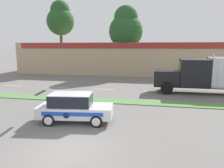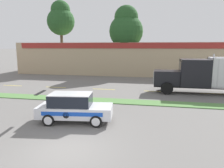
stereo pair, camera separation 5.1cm
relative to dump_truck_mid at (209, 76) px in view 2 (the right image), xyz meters
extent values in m
plane|color=slate|center=(-8.62, -13.45, -1.65)|extent=(600.00, 600.00, 0.00)
cube|color=#517F42|center=(-8.62, -4.72, -1.62)|extent=(120.00, 1.59, 0.06)
cube|color=yellow|center=(-21.04, 0.08, -1.65)|extent=(2.40, 0.14, 0.01)
cube|color=yellow|center=(-15.64, 0.08, -1.65)|extent=(2.40, 0.14, 0.01)
cube|color=yellow|center=(-10.24, 0.08, -1.65)|extent=(2.40, 0.14, 0.01)
cube|color=yellow|center=(-4.84, 0.08, -1.65)|extent=(2.40, 0.14, 0.01)
cube|color=yellow|center=(0.56, 0.08, -1.65)|extent=(2.40, 0.14, 0.01)
cube|color=black|center=(1.00, 0.00, -1.00)|extent=(12.14, 1.33, 0.18)
cube|color=black|center=(-3.85, 0.00, -0.22)|extent=(2.44, 1.98, 1.38)
cube|color=#B7B7BC|center=(-5.10, 0.00, -0.22)|extent=(0.06, 1.69, 1.17)
cube|color=black|center=(-1.31, 0.00, 0.35)|extent=(2.64, 2.42, 2.51)
cube|color=black|center=(-2.65, 0.00, 0.78)|extent=(0.04, 2.05, 1.13)
cylinder|color=silver|center=(0.11, -0.78, 1.24)|extent=(0.14, 0.14, 1.79)
cube|color=silver|center=(0.09, 0.00, 0.47)|extent=(0.16, 2.42, 2.64)
cube|color=#BCBCC1|center=(0.45, -1.22, 0.47)|extent=(0.10, 0.04, 2.50)
cylinder|color=black|center=(-3.85, -1.18, -1.09)|extent=(1.13, 0.30, 1.13)
cylinder|color=black|center=(-3.85, 1.19, -1.09)|extent=(1.13, 0.30, 1.13)
cube|color=silver|center=(-9.54, -9.93, -0.98)|extent=(4.57, 2.29, 0.66)
cube|color=black|center=(-9.80, -9.97, -0.31)|extent=(2.58, 1.83, 0.69)
cube|color=silver|center=(-9.80, -9.97, 0.06)|extent=(2.58, 1.83, 0.04)
cube|color=black|center=(-11.61, -10.20, 0.10)|extent=(0.38, 1.41, 0.03)
cube|color=blue|center=(-9.43, -10.80, -0.92)|extent=(3.48, 0.46, 0.23)
cylinder|color=black|center=(-9.75, -10.85, -0.98)|extent=(0.36, 0.05, 0.36)
cylinder|color=black|center=(-8.09, -10.58, -1.31)|extent=(0.70, 0.29, 0.68)
cylinder|color=silver|center=(-8.08, -10.69, -1.31)|extent=(0.47, 0.07, 0.48)
cylinder|color=black|center=(-8.30, -8.94, -1.31)|extent=(0.70, 0.29, 0.68)
cylinder|color=silver|center=(-8.31, -8.83, -1.31)|extent=(0.47, 0.07, 0.48)
cylinder|color=black|center=(-10.78, -10.93, -1.31)|extent=(0.70, 0.29, 0.68)
cylinder|color=silver|center=(-10.77, -11.03, -1.31)|extent=(0.47, 0.07, 0.48)
cylinder|color=black|center=(-10.99, -9.28, -1.31)|extent=(0.70, 0.29, 0.68)
cylinder|color=silver|center=(-11.01, -9.18, -1.31)|extent=(0.47, 0.07, 0.48)
cube|color=tan|center=(-5.66, 15.87, 0.85)|extent=(42.80, 12.00, 5.00)
cube|color=maroon|center=(-5.66, 9.82, 2.90)|extent=(40.66, 0.10, 0.80)
cylinder|color=#473828|center=(-20.62, 13.04, 1.96)|extent=(0.45, 0.45, 7.23)
sphere|color=#234C23|center=(-20.62, 13.04, 6.82)|extent=(4.51, 4.51, 4.51)
sphere|color=#234C23|center=(-20.62, 13.04, 8.62)|extent=(3.16, 3.16, 3.16)
cylinder|color=#473828|center=(-9.54, 11.64, 0.98)|extent=(0.45, 0.45, 5.26)
sphere|color=#234C23|center=(-9.54, 11.64, 5.01)|extent=(5.08, 5.08, 5.08)
sphere|color=#234C23|center=(-9.54, 11.64, 7.04)|extent=(3.55, 3.55, 3.55)
camera|label=1|loc=(-4.94, -21.81, 2.84)|focal=35.00mm
camera|label=2|loc=(-4.88, -21.80, 2.84)|focal=35.00mm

